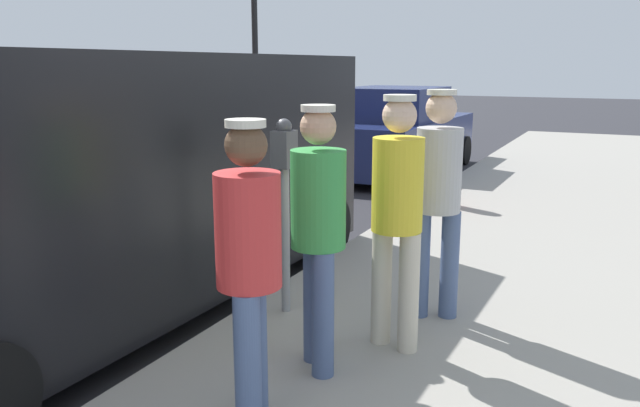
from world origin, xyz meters
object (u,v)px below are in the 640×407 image
Objects in this scene: pedestrian_in_green at (318,223)px; pedestrian_in_red at (249,258)px; parked_van at (119,175)px; parked_sedan_ahead at (397,135)px; pedestrian_in_yellow at (397,207)px; traffic_light_corner at (227,10)px; pedestrian_in_gray at (438,190)px; fire_hydrant at (446,175)px; parking_meter_near at (285,183)px.

pedestrian_in_green reaches higher than pedestrian_in_red.
parked_van is 1.19× the size of parked_sedan_ahead.
traffic_light_corner is at bearing 128.31° from pedestrian_in_yellow.
parked_sedan_ahead is 0.85× the size of traffic_light_corner.
traffic_light_corner is (-8.40, 12.36, 2.42)m from pedestrian_in_red.
pedestrian_in_gray is 2.02× the size of fire_hydrant.
parking_meter_near is at bearing -54.37° from traffic_light_corner.
pedestrian_in_yellow is at bearing -51.69° from traffic_light_corner.
pedestrian_in_gray is at bearing -68.54° from parked_sedan_ahead.
fire_hydrant is (7.87, -6.47, -2.95)m from traffic_light_corner.
parked_van is 1.01× the size of traffic_light_corner.
parked_van reaches higher than pedestrian_in_green.
traffic_light_corner reaches higher than pedestrian_in_green.
pedestrian_in_green is 0.32× the size of parked_van.
pedestrian_in_red reaches higher than fire_hydrant.
traffic_light_corner is (-7.77, 10.85, 2.34)m from parking_meter_near.
pedestrian_in_gray is at bearing 81.62° from pedestrian_in_yellow.
pedestrian_in_yellow is 4.74m from fire_hydrant.
pedestrian_in_yellow is 1.04× the size of pedestrian_in_red.
fire_hydrant is at bearing -59.67° from parked_sedan_ahead.
pedestrian_in_gray is at bearing 20.66° from parking_meter_near.
parking_meter_near is at bearing 131.02° from pedestrian_in_green.
pedestrian_in_yellow is 1.03× the size of pedestrian_in_green.
parked_sedan_ahead is (-2.75, 7.00, -0.40)m from pedestrian_in_gray.
pedestrian_in_green is 14.54m from traffic_light_corner.
pedestrian_in_green reaches higher than parked_sedan_ahead.
pedestrian_in_gray is at bearing -76.13° from fire_hydrant.
parking_meter_near is 0.29× the size of parked_van.
pedestrian_in_yellow reaches higher than parked_sedan_ahead.
parked_sedan_ahead is (-1.67, 7.41, -0.43)m from parking_meter_near.
parked_van is 6.10× the size of fire_hydrant.
parking_meter_near is 1.01m from pedestrian_in_yellow.
pedestrian_in_red reaches higher than parking_meter_near.
fire_hydrant is (1.60, 4.54, -0.59)m from parked_van.
pedestrian_in_gray is at bearing 76.75° from pedestrian_in_red.
pedestrian_in_yellow is 2.49m from parked_van.
parking_meter_near is at bearing 112.63° from pedestrian_in_red.
fire_hydrant is at bearing 100.85° from pedestrian_in_yellow.
parked_sedan_ahead is (-2.33, 8.16, -0.36)m from pedestrian_in_green.
pedestrian_in_yellow is at bearing 57.24° from pedestrian_in_green.
parked_van reaches higher than pedestrian_in_gray.
pedestrian_in_yellow is 8.11m from parked_sedan_ahead.
parked_van is at bearing -88.69° from parked_sedan_ahead.
pedestrian_in_gray reaches higher than fire_hydrant.
parked_van reaches higher than parked_sedan_ahead.
traffic_light_corner reaches higher than fire_hydrant.
parking_meter_near is 7.61m from parked_sedan_ahead.
parked_van reaches higher than fire_hydrant.
traffic_light_corner is at bearing 126.00° from pedestrian_in_green.
pedestrian_in_green is 1.02× the size of pedestrian_in_red.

